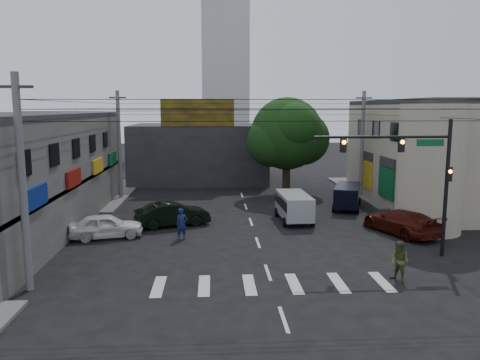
{
  "coord_description": "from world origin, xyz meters",
  "views": [
    {
      "loc": [
        -2.57,
        -24.19,
        7.76
      ],
      "look_at": [
        -0.92,
        4.0,
        3.39
      ],
      "focal_mm": 35.0,
      "sensor_mm": 36.0,
      "label": 1
    }
  ],
  "objects": [
    {
      "name": "silver_minivan",
      "position": [
        2.98,
        7.04,
        0.95
      ],
      "size": [
        4.58,
        2.21,
        1.91
      ],
      "primitive_type": null,
      "rotation": [
        0.0,
        0.0,
        1.61
      ],
      "color": "#B2B6BB",
      "rests_on": "ground"
    },
    {
      "name": "white_compact",
      "position": [
        -9.02,
        3.56,
        0.74
      ],
      "size": [
        3.64,
        5.08,
        1.47
      ],
      "primitive_type": "imported",
      "rotation": [
        0.0,
        0.0,
        1.8
      ],
      "color": "silver",
      "rests_on": "ground"
    },
    {
      "name": "utility_pole_near_left",
      "position": [
        -10.5,
        -4.5,
        4.6
      ],
      "size": [
        0.32,
        0.32,
        9.2
      ],
      "primitive_type": "cylinder",
      "color": "#59595B",
      "rests_on": "ground"
    },
    {
      "name": "tower_distant",
      "position": [
        0.0,
        70.0,
        22.0
      ],
      "size": [
        9.0,
        9.0,
        44.0
      ],
      "primitive_type": "cube",
      "color": "silver",
      "rests_on": "ground"
    },
    {
      "name": "utility_pole_far_left",
      "position": [
        -10.5,
        16.0,
        4.6
      ],
      "size": [
        0.32,
        0.32,
        9.2
      ],
      "primitive_type": "cylinder",
      "color": "#59595B",
      "rests_on": "ground"
    },
    {
      "name": "corner_column",
      "position": [
        11.0,
        4.0,
        4.0
      ],
      "size": [
        4.0,
        4.0,
        8.0
      ],
      "primitive_type": "cylinder",
      "color": "gray",
      "rests_on": "ground"
    },
    {
      "name": "dark_sedan",
      "position": [
        -5.28,
        6.24,
        0.8
      ],
      "size": [
        4.77,
        5.93,
        1.6
      ],
      "primitive_type": "imported",
      "rotation": [
        0.0,
        0.0,
        1.91
      ],
      "color": "black",
      "rests_on": "ground"
    },
    {
      "name": "pedestrian_olive",
      "position": [
        5.79,
        -4.43,
        0.92
      ],
      "size": [
        1.55,
        1.53,
        1.85
      ],
      "primitive_type": "imported",
      "rotation": [
        0.0,
        0.0,
        -0.97
      ],
      "color": "#424922",
      "rests_on": "ground"
    },
    {
      "name": "navy_van",
      "position": [
        7.81,
        10.84,
        0.92
      ],
      "size": [
        5.7,
        4.65,
        1.84
      ],
      "primitive_type": null,
      "rotation": [
        0.0,
        0.0,
        1.23
      ],
      "color": "black",
      "rests_on": "ground"
    },
    {
      "name": "maroon_sedan",
      "position": [
        9.05,
        3.43,
        0.79
      ],
      "size": [
        5.77,
        6.87,
        1.57
      ],
      "primitive_type": "imported",
      "rotation": [
        0.0,
        0.0,
        3.5
      ],
      "color": "#3E1008",
      "rests_on": "ground"
    },
    {
      "name": "sidewalk_far_left",
      "position": [
        -18.0,
        18.0,
        0.07
      ],
      "size": [
        16.0,
        16.0,
        0.15
      ],
      "primitive_type": "cube",
      "color": "#514F4C",
      "rests_on": "ground"
    },
    {
      "name": "sidewalk_far_right",
      "position": [
        18.0,
        18.0,
        0.07
      ],
      "size": [
        16.0,
        16.0,
        0.15
      ],
      "primitive_type": "cube",
      "color": "#514F4C",
      "rests_on": "ground"
    },
    {
      "name": "building_far",
      "position": [
        -4.0,
        26.0,
        3.0
      ],
      "size": [
        14.0,
        10.0,
        6.0
      ],
      "primitive_type": "cube",
      "color": "#232326",
      "rests_on": "ground"
    },
    {
      "name": "traffic_officer",
      "position": [
        -4.45,
        3.0,
        0.93
      ],
      "size": [
        0.97,
        0.89,
        1.86
      ],
      "primitive_type": "imported",
      "rotation": [
        0.0,
        0.0,
        0.35
      ],
      "color": "#161E4F",
      "rests_on": "ground"
    },
    {
      "name": "building_right",
      "position": [
        18.0,
        13.0,
        4.0
      ],
      "size": [
        14.0,
        18.0,
        8.0
      ],
      "primitive_type": "cube",
      "color": "gray",
      "rests_on": "ground"
    },
    {
      "name": "street_tree",
      "position": [
        4.0,
        17.0,
        5.47
      ],
      "size": [
        6.4,
        6.4,
        8.7
      ],
      "color": "black",
      "rests_on": "ground"
    },
    {
      "name": "traffic_gantry",
      "position": [
        7.82,
        -1.0,
        4.83
      ],
      "size": [
        7.1,
        0.35,
        7.2
      ],
      "color": "black",
      "rests_on": "ground"
    },
    {
      "name": "billboard",
      "position": [
        -4.0,
        21.1,
        7.3
      ],
      "size": [
        7.0,
        0.3,
        2.6
      ],
      "primitive_type": "cube",
      "color": "olive",
      "rests_on": "building_far"
    },
    {
      "name": "ground",
      "position": [
        0.0,
        0.0,
        0.0
      ],
      "size": [
        160.0,
        160.0,
        0.0
      ],
      "primitive_type": "plane",
      "color": "black",
      "rests_on": "ground"
    },
    {
      "name": "utility_pole_far_right",
      "position": [
        10.5,
        16.0,
        4.6
      ],
      "size": [
        0.32,
        0.32,
        9.2
      ],
      "primitive_type": "cylinder",
      "color": "#59595B",
      "rests_on": "ground"
    }
  ]
}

